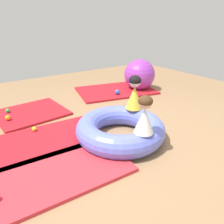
{
  "coord_description": "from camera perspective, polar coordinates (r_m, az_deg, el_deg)",
  "views": [
    {
      "loc": [
        -1.55,
        -2.04,
        1.53
      ],
      "look_at": [
        0.01,
        0.23,
        0.33
      ],
      "focal_mm": 34.35,
      "sensor_mm": 36.0,
      "label": 1
    }
  ],
  "objects": [
    {
      "name": "gym_mat_far_left",
      "position": [
        3.99,
        -20.7,
        -0.23
      ],
      "size": [
        1.18,
        1.07,
        0.04
      ],
      "primitive_type": "cube",
      "rotation": [
        0.0,
        0.0,
        0.08
      ],
      "color": "#B21923",
      "rests_on": "ground"
    },
    {
      "name": "play_ball_orange",
      "position": [
        3.78,
        -25.99,
        -1.38
      ],
      "size": [
        0.09,
        0.09,
        0.09
      ],
      "primitive_type": "sphere",
      "color": "orange",
      "rests_on": "gym_mat_far_left"
    },
    {
      "name": "child_in_white",
      "position": [
        2.47,
        8.67,
        -0.79
      ],
      "size": [
        0.32,
        0.32,
        0.46
      ],
      "rotation": [
        0.0,
        0.0,
        5.24
      ],
      "color": "white",
      "rests_on": "inflatable_cushion"
    },
    {
      "name": "exercise_ball_large",
      "position": [
        5.0,
        7.32,
        9.81
      ],
      "size": [
        0.7,
        0.7,
        0.7
      ],
      "primitive_type": "sphere",
      "color": "purple",
      "rests_on": "ground"
    },
    {
      "name": "play_ball_green",
      "position": [
        4.1,
        -26.02,
        0.32
      ],
      "size": [
        0.07,
        0.07,
        0.07
      ],
      "primitive_type": "sphere",
      "color": "green",
      "rests_on": "gym_mat_far_left"
    },
    {
      "name": "play_ball_blue",
      "position": [
        4.58,
        1.42,
        5.35
      ],
      "size": [
        0.11,
        0.11,
        0.11
      ],
      "primitive_type": "sphere",
      "color": "blue",
      "rests_on": "gym_mat_front"
    },
    {
      "name": "gym_mat_center_rear",
      "position": [
        2.41,
        -17.15,
        -16.44
      ],
      "size": [
        1.83,
        0.89,
        0.04
      ],
      "primitive_type": "cube",
      "rotation": [
        0.0,
        0.0,
        -0.05
      ],
      "color": "red",
      "rests_on": "ground"
    },
    {
      "name": "ground_plane",
      "position": [
        2.98,
        2.37,
        -7.27
      ],
      "size": [
        8.0,
        8.0,
        0.0
      ],
      "primitive_type": "plane",
      "color": "#93704C"
    },
    {
      "name": "gym_mat_front",
      "position": [
        4.91,
        1.05,
        5.73
      ],
      "size": [
        1.88,
        1.45,
        0.04
      ],
      "primitive_type": "cube",
      "rotation": [
        0.0,
        0.0,
        -0.23
      ],
      "color": "#B21923",
      "rests_on": "ground"
    },
    {
      "name": "child_in_yellow",
      "position": [
        3.15,
        6.0,
        5.13
      ],
      "size": [
        0.36,
        0.36,
        0.5
      ],
      "rotation": [
        0.0,
        0.0,
        4.08
      ],
      "color": "yellow",
      "rests_on": "inflatable_cushion"
    },
    {
      "name": "play_ball_yellow",
      "position": [
        3.29,
        -20.02,
        -4.26
      ],
      "size": [
        0.06,
        0.06,
        0.06
      ],
      "primitive_type": "sphere",
      "color": "yellow",
      "rests_on": "gym_mat_near_left"
    },
    {
      "name": "gym_mat_near_left",
      "position": [
        3.04,
        -17.77,
        -7.38
      ],
      "size": [
        1.65,
        0.99,
        0.04
      ],
      "primitive_type": "cube",
      "rotation": [
        0.0,
        0.0,
        -0.07
      ],
      "color": "#B21923",
      "rests_on": "ground"
    },
    {
      "name": "inflatable_cushion",
      "position": [
        2.93,
        2.23,
        -4.52
      ],
      "size": [
        1.21,
        1.21,
        0.3
      ],
      "primitive_type": "torus",
      "color": "#6070E5",
      "rests_on": "ground"
    }
  ]
}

